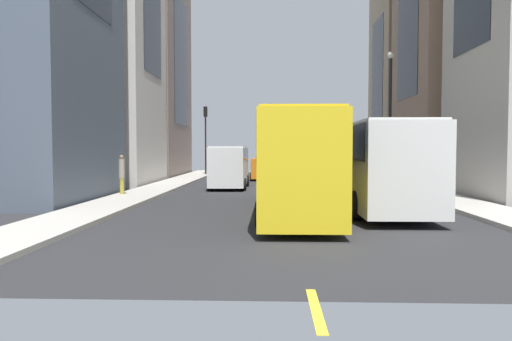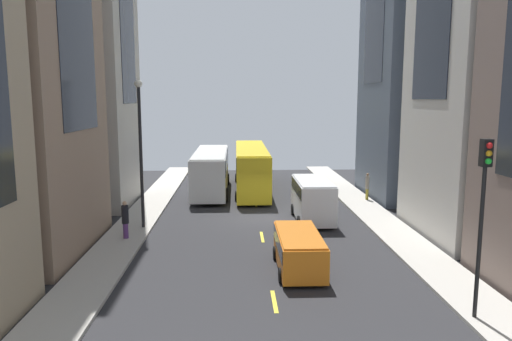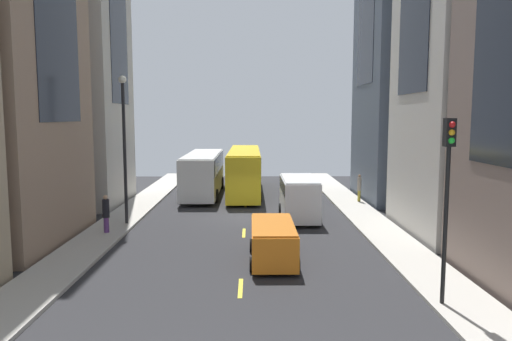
{
  "view_description": "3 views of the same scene",
  "coord_description": "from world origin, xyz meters",
  "px_view_note": "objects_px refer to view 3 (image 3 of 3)",
  "views": [
    {
      "loc": [
        0.65,
        28.03,
        2.41
      ],
      "look_at": [
        1.53,
        3.0,
        1.28
      ],
      "focal_mm": 33.23,
      "sensor_mm": 36.0,
      "label": 1
    },
    {
      "loc": [
        -1.39,
        -29.43,
        7.49
      ],
      "look_at": [
        -0.01,
        3.57,
        2.52
      ],
      "focal_mm": 33.47,
      "sensor_mm": 36.0,
      "label": 2
    },
    {
      "loc": [
        0.39,
        -29.62,
        6.26
      ],
      "look_at": [
        0.72,
        1.79,
        2.73
      ],
      "focal_mm": 33.69,
      "sensor_mm": 36.0,
      "label": 3
    }
  ],
  "objects_px": {
    "streetcar_yellow": "(244,168)",
    "delivery_van_white": "(299,195)",
    "car_orange_0": "(273,239)",
    "pedestrian_waiting_curb": "(106,213)",
    "traffic_light_near_corner": "(448,177)",
    "city_bus_white": "(203,170)",
    "pedestrian_crossing_mid": "(359,187)"
  },
  "relations": [
    {
      "from": "pedestrian_waiting_curb",
      "to": "traffic_light_near_corner",
      "type": "relative_size",
      "value": 0.33
    },
    {
      "from": "delivery_van_white",
      "to": "traffic_light_near_corner",
      "type": "bearing_deg",
      "value": -76.1
    },
    {
      "from": "traffic_light_near_corner",
      "to": "delivery_van_white",
      "type": "bearing_deg",
      "value": 103.9
    },
    {
      "from": "pedestrian_waiting_curb",
      "to": "car_orange_0",
      "type": "bearing_deg",
      "value": 14.62
    },
    {
      "from": "pedestrian_waiting_curb",
      "to": "city_bus_white",
      "type": "bearing_deg",
      "value": 116.81
    },
    {
      "from": "city_bus_white",
      "to": "pedestrian_crossing_mid",
      "type": "relative_size",
      "value": 5.61
    },
    {
      "from": "pedestrian_waiting_curb",
      "to": "delivery_van_white",
      "type": "bearing_deg",
      "value": 62.84
    },
    {
      "from": "streetcar_yellow",
      "to": "city_bus_white",
      "type": "bearing_deg",
      "value": -165.92
    },
    {
      "from": "pedestrian_waiting_curb",
      "to": "pedestrian_crossing_mid",
      "type": "bearing_deg",
      "value": 73.9
    },
    {
      "from": "streetcar_yellow",
      "to": "delivery_van_white",
      "type": "relative_size",
      "value": 2.59
    },
    {
      "from": "city_bus_white",
      "to": "delivery_van_white",
      "type": "xyz_separation_m",
      "value": [
        6.74,
        -9.31,
        -0.5
      ]
    },
    {
      "from": "delivery_van_white",
      "to": "car_orange_0",
      "type": "relative_size",
      "value": 1.1
    },
    {
      "from": "pedestrian_waiting_curb",
      "to": "traffic_light_near_corner",
      "type": "bearing_deg",
      "value": 8.02
    },
    {
      "from": "car_orange_0",
      "to": "pedestrian_crossing_mid",
      "type": "xyz_separation_m",
      "value": [
        6.87,
        13.9,
        0.22
      ]
    },
    {
      "from": "delivery_van_white",
      "to": "streetcar_yellow",
      "type": "bearing_deg",
      "value": 108.9
    },
    {
      "from": "delivery_van_white",
      "to": "pedestrian_waiting_curb",
      "type": "bearing_deg",
      "value": -160.42
    },
    {
      "from": "city_bus_white",
      "to": "car_orange_0",
      "type": "distance_m",
      "value": 18.45
    },
    {
      "from": "traffic_light_near_corner",
      "to": "pedestrian_waiting_curb",
      "type": "bearing_deg",
      "value": 144.75
    },
    {
      "from": "city_bus_white",
      "to": "pedestrian_waiting_curb",
      "type": "xyz_separation_m",
      "value": [
        -3.87,
        -13.08,
        -0.79
      ]
    },
    {
      "from": "car_orange_0",
      "to": "traffic_light_near_corner",
      "type": "xyz_separation_m",
      "value": [
        5.35,
        -5.16,
        3.37
      ]
    },
    {
      "from": "city_bus_white",
      "to": "pedestrian_waiting_curb",
      "type": "bearing_deg",
      "value": -106.46
    },
    {
      "from": "car_orange_0",
      "to": "pedestrian_waiting_curb",
      "type": "height_order",
      "value": "pedestrian_waiting_curb"
    },
    {
      "from": "pedestrian_crossing_mid",
      "to": "traffic_light_near_corner",
      "type": "bearing_deg",
      "value": -147.04
    },
    {
      "from": "delivery_van_white",
      "to": "car_orange_0",
      "type": "xyz_separation_m",
      "value": [
        -1.97,
        -8.49,
        -0.52
      ]
    },
    {
      "from": "city_bus_white",
      "to": "streetcar_yellow",
      "type": "bearing_deg",
      "value": 14.08
    },
    {
      "from": "car_orange_0",
      "to": "pedestrian_crossing_mid",
      "type": "height_order",
      "value": "pedestrian_crossing_mid"
    },
    {
      "from": "car_orange_0",
      "to": "city_bus_white",
      "type": "bearing_deg",
      "value": 105.0
    },
    {
      "from": "delivery_van_white",
      "to": "pedestrian_waiting_curb",
      "type": "xyz_separation_m",
      "value": [
        -10.6,
        -3.77,
        -0.3
      ]
    },
    {
      "from": "streetcar_yellow",
      "to": "traffic_light_near_corner",
      "type": "relative_size",
      "value": 2.17
    },
    {
      "from": "delivery_van_white",
      "to": "pedestrian_waiting_curb",
      "type": "height_order",
      "value": "delivery_van_white"
    },
    {
      "from": "car_orange_0",
      "to": "traffic_light_near_corner",
      "type": "relative_size",
      "value": 0.76
    },
    {
      "from": "pedestrian_waiting_curb",
      "to": "pedestrian_crossing_mid",
      "type": "xyz_separation_m",
      "value": [
        15.5,
        9.18,
        0.0
      ]
    }
  ]
}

